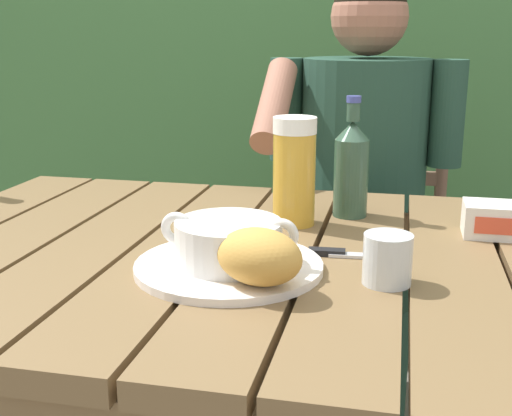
% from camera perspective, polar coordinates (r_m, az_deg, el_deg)
% --- Properties ---
extents(dining_table, '(1.31, 0.86, 0.73)m').
position_cam_1_polar(dining_table, '(1.10, 0.96, -8.21)').
color(dining_table, brown).
rests_on(dining_table, ground_plane).
extents(hedge_backdrop, '(3.88, 0.78, 2.81)m').
position_cam_1_polar(hedge_backdrop, '(2.70, 6.76, 16.08)').
color(hedge_backdrop, '#41713E').
rests_on(hedge_backdrop, ground_plane).
extents(chair_near_diner, '(0.47, 0.43, 0.97)m').
position_cam_1_polar(chair_near_diner, '(1.95, 9.21, -2.54)').
color(chair_near_diner, brown).
rests_on(chair_near_diner, ground_plane).
extents(person_eating, '(0.48, 0.47, 1.21)m').
position_cam_1_polar(person_eating, '(1.70, 9.01, 2.82)').
color(person_eating, '#244536').
rests_on(person_eating, ground_plane).
extents(serving_plate, '(0.28, 0.28, 0.01)m').
position_cam_1_polar(serving_plate, '(0.98, -2.36, -5.04)').
color(serving_plate, white).
rests_on(serving_plate, dining_table).
extents(soup_bowl, '(0.21, 0.16, 0.07)m').
position_cam_1_polar(soup_bowl, '(0.97, -2.38, -2.85)').
color(soup_bowl, white).
rests_on(soup_bowl, serving_plate).
extents(bread_roll, '(0.15, 0.13, 0.08)m').
position_cam_1_polar(bread_roll, '(0.89, 0.28, -4.21)').
color(bread_roll, gold).
rests_on(bread_roll, serving_plate).
extents(beer_glass, '(0.08, 0.08, 0.20)m').
position_cam_1_polar(beer_glass, '(1.19, 3.32, 3.19)').
color(beer_glass, gold).
rests_on(beer_glass, dining_table).
extents(beer_bottle, '(0.07, 0.07, 0.23)m').
position_cam_1_polar(beer_bottle, '(1.26, 8.22, 3.53)').
color(beer_bottle, '#33523E').
rests_on(beer_bottle, dining_table).
extents(water_glass_small, '(0.07, 0.07, 0.07)m').
position_cam_1_polar(water_glass_small, '(0.94, 11.27, -4.35)').
color(water_glass_small, silver).
rests_on(water_glass_small, dining_table).
extents(butter_tub, '(0.11, 0.08, 0.06)m').
position_cam_1_polar(butter_tub, '(1.21, 19.91, -0.96)').
color(butter_tub, white).
rests_on(butter_tub, dining_table).
extents(table_knife, '(0.14, 0.03, 0.01)m').
position_cam_1_polar(table_knife, '(1.05, 7.55, -3.99)').
color(table_knife, silver).
rests_on(table_knife, dining_table).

